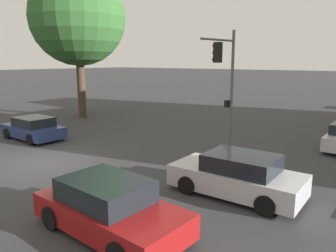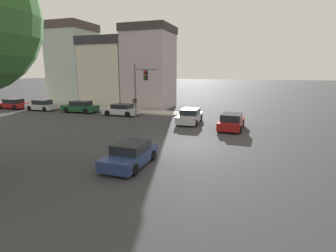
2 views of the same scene
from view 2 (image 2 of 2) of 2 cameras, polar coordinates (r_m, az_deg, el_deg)
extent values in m
plane|color=#333335|center=(18.44, 4.04, -4.58)|extent=(300.00, 300.00, 0.00)
cube|color=#ADA89E|center=(47.91, -31.38, 4.03)|extent=(2.75, 60.00, 0.17)
cube|color=#B29EA8|center=(38.05, -4.08, 11.82)|extent=(6.10, 6.22, 10.34)
cube|color=#383333|center=(38.46, -4.22, 20.29)|extent=(6.35, 6.47, 0.99)
cube|color=beige|center=(41.12, -12.72, 10.50)|extent=(6.15, 6.74, 8.81)
cube|color=#2D2D33|center=(41.32, -13.05, 17.43)|extent=(6.40, 7.01, 1.17)
cube|color=#ADBCB2|center=(44.82, -19.73, 11.76)|extent=(6.38, 5.74, 11.24)
cube|color=#473D38|center=(45.29, -20.32, 19.59)|extent=(6.64, 5.96, 1.13)
cylinder|color=#515456|center=(25.49, -7.11, 6.68)|extent=(0.14, 0.14, 5.88)
cylinder|color=#515456|center=(24.75, -4.89, 12.23)|extent=(0.40, 2.39, 0.10)
cube|color=black|center=(24.75, -4.87, 10.96)|extent=(0.34, 0.34, 0.90)
sphere|color=red|center=(24.59, -5.11, 11.64)|extent=(0.20, 0.20, 0.20)
sphere|color=#99660F|center=(24.59, -5.10, 10.95)|extent=(0.20, 0.20, 0.20)
sphere|color=#0F511E|center=(24.60, -5.09, 10.25)|extent=(0.20, 0.20, 0.20)
cube|color=black|center=(25.40, -7.31, 5.44)|extent=(0.26, 0.38, 0.35)
sphere|color=orange|center=(25.28, -7.48, 5.41)|extent=(0.18, 0.18, 0.18)
cube|color=#B7B7BC|center=(26.71, 4.74, 1.77)|extent=(4.44, 2.07, 0.72)
cube|color=black|center=(26.77, 4.85, 3.17)|extent=(2.33, 1.77, 0.55)
cylinder|color=black|center=(25.26, 6.08, 0.66)|extent=(0.65, 0.24, 0.64)
cylinder|color=black|center=(25.66, 2.10, 0.90)|extent=(0.65, 0.24, 0.64)
cylinder|color=black|center=(27.89, 7.16, 1.70)|extent=(0.65, 0.24, 0.64)
cylinder|color=black|center=(28.25, 3.53, 1.90)|extent=(0.65, 0.24, 0.64)
cube|color=navy|center=(14.95, -8.27, -6.73)|extent=(3.98, 1.88, 0.62)
cube|color=black|center=(14.91, -8.06, -4.49)|extent=(2.07, 1.64, 0.50)
cylinder|color=black|center=(13.60, -7.30, -9.40)|extent=(0.62, 0.22, 0.61)
cylinder|color=black|center=(14.42, -13.62, -8.39)|extent=(0.62, 0.22, 0.61)
cylinder|color=black|center=(15.72, -3.35, -6.35)|extent=(0.62, 0.22, 0.61)
cylinder|color=black|center=(16.43, -9.04, -5.67)|extent=(0.62, 0.22, 0.61)
cube|color=maroon|center=(24.58, 13.62, 0.53)|extent=(4.40, 2.08, 0.66)
cube|color=black|center=(24.30, 13.63, 1.91)|extent=(2.31, 1.78, 0.60)
cylinder|color=black|center=(26.05, 12.00, 0.83)|extent=(0.67, 0.24, 0.66)
cylinder|color=black|center=(25.84, 15.99, 0.54)|extent=(0.67, 0.24, 0.66)
cylinder|color=black|center=(23.44, 10.95, -0.35)|extent=(0.67, 0.24, 0.66)
cylinder|color=black|center=(23.21, 15.39, -0.69)|extent=(0.67, 0.24, 0.66)
cube|color=#B7B7BC|center=(31.84, -10.16, 3.25)|extent=(1.95, 4.32, 0.67)
cube|color=black|center=(31.68, -9.93, 4.29)|extent=(1.70, 2.25, 0.51)
cylinder|color=black|center=(31.77, -13.04, 2.77)|extent=(0.23, 0.68, 0.68)
cylinder|color=black|center=(33.30, -11.43, 3.25)|extent=(0.23, 0.68, 0.68)
cylinder|color=black|center=(30.46, -8.76, 2.56)|extent=(0.23, 0.68, 0.68)
cylinder|color=black|center=(32.06, -7.28, 3.06)|extent=(0.23, 0.68, 0.68)
cube|color=#194728|center=(35.38, -18.61, 3.73)|extent=(2.00, 4.60, 0.74)
cube|color=black|center=(35.19, -18.44, 4.76)|extent=(1.71, 2.41, 0.55)
cylinder|color=black|center=(35.57, -21.26, 3.25)|extent=(0.24, 0.72, 0.71)
cylinder|color=black|center=(36.94, -19.57, 3.66)|extent=(0.24, 0.72, 0.71)
cylinder|color=black|center=(33.88, -17.52, 3.11)|extent=(0.24, 0.72, 0.71)
cylinder|color=black|center=(35.32, -15.90, 3.55)|extent=(0.24, 0.72, 0.71)
cube|color=#B7B7BC|center=(39.24, -25.80, 3.83)|extent=(1.77, 4.10, 0.65)
cube|color=black|center=(39.06, -25.72, 4.73)|extent=(1.56, 2.13, 0.59)
cylinder|color=black|center=(39.60, -27.93, 3.43)|extent=(0.22, 0.65, 0.65)
cylinder|color=black|center=(40.74, -26.24, 3.79)|extent=(0.22, 0.65, 0.65)
cylinder|color=black|center=(37.79, -25.28, 3.33)|extent=(0.22, 0.65, 0.65)
cylinder|color=black|center=(38.98, -23.60, 3.71)|extent=(0.22, 0.65, 0.65)
cube|color=maroon|center=(42.91, -30.70, 3.93)|extent=(2.07, 4.28, 0.63)
cube|color=black|center=(42.72, -30.63, 4.72)|extent=(1.77, 2.25, 0.57)
cylinder|color=black|center=(43.31, -32.72, 3.55)|extent=(0.24, 0.67, 0.66)
cylinder|color=black|center=(44.50, -30.95, 3.92)|extent=(0.24, 0.67, 0.66)
cylinder|color=black|center=(41.35, -30.37, 3.50)|extent=(0.24, 0.67, 0.66)
cylinder|color=black|center=(42.59, -28.59, 3.88)|extent=(0.24, 0.67, 0.66)
camera|label=1|loc=(30.29, 25.39, 9.37)|focal=35.00mm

